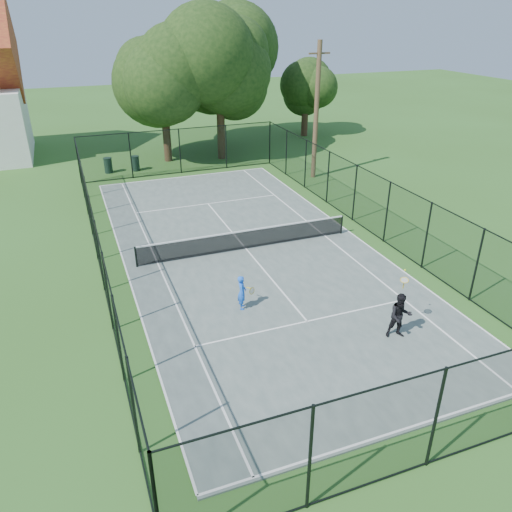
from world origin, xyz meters
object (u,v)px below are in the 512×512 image
object	(u,v)px
tennis_net	(246,239)
trash_bin_right	(135,163)
player_blue	(242,292)
player_black	(400,316)
trash_bin_left	(108,165)
utility_pole	(316,111)

from	to	relation	value
tennis_net	trash_bin_right	bearing A→B (deg)	100.83
player_blue	player_black	size ratio (longest dim) A/B	0.62
trash_bin_left	trash_bin_right	distance (m)	1.81
player_blue	player_black	xyz separation A→B (m)	(4.32, -3.57, 0.15)
tennis_net	player_black	xyz separation A→B (m)	(2.46, -8.29, 0.30)
utility_pole	player_black	bearing A→B (deg)	-107.73
trash_bin_left	trash_bin_right	bearing A→B (deg)	-4.81
trash_bin_left	utility_pole	distance (m)	14.36
trash_bin_left	player_black	size ratio (longest dim) A/B	0.48
tennis_net	utility_pole	size ratio (longest dim) A/B	1.20
utility_pole	player_black	distance (m)	18.47
player_blue	trash_bin_left	bearing A→B (deg)	98.01
tennis_net	player_blue	world-z (taller)	player_blue
trash_bin_right	utility_pole	distance (m)	12.74
trash_bin_left	player_blue	world-z (taller)	player_blue
trash_bin_right	player_blue	world-z (taller)	player_blue
utility_pole	player_blue	bearing A→B (deg)	-125.68
tennis_net	player_black	bearing A→B (deg)	-73.46
tennis_net	player_black	distance (m)	8.65
trash_bin_right	utility_pole	size ratio (longest dim) A/B	0.12
tennis_net	player_blue	bearing A→B (deg)	-111.51
trash_bin_left	player_black	distance (m)	24.15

